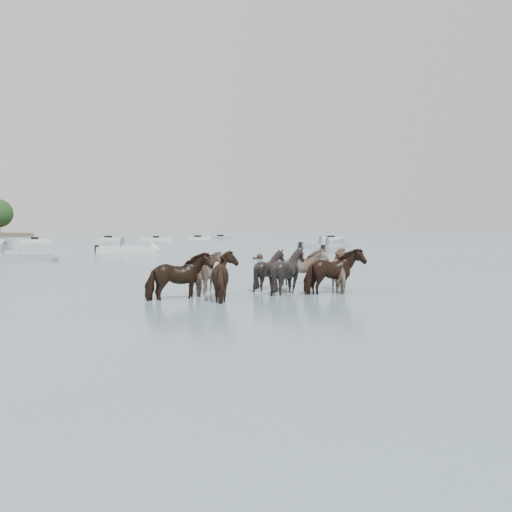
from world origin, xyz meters
TOP-DOWN VIEW (x-y plane):
  - ground at (0.00, 0.00)m, footprint 400.00×400.00m
  - pony_herd at (0.92, 1.81)m, footprint 7.12×3.59m
  - swimming_pony at (9.94, 17.85)m, footprint 0.72×0.44m
  - motorboat_b at (-3.90, 22.83)m, footprint 5.29×2.56m
  - motorboat_c at (5.70, 31.38)m, footprint 5.64×3.13m
  - motorboat_d at (21.92, 24.84)m, footprint 5.13×4.29m
  - motorboat_e at (27.09, 31.80)m, footprint 6.27×2.16m
  - distant_flotilla at (-0.54, 75.63)m, footprint 109.55×28.46m

SIDE VIEW (x-z plane):
  - ground at x=0.00m, z-range 0.00..0.00m
  - swimming_pony at x=9.94m, z-range -0.12..0.32m
  - motorboat_e at x=27.09m, z-range -0.74..1.18m
  - motorboat_c at x=5.70m, z-range -0.73..1.19m
  - motorboat_d at x=21.92m, z-range -0.73..1.19m
  - motorboat_b at x=-3.90m, z-range -0.73..1.19m
  - distant_flotilla at x=-0.54m, z-range -0.21..0.72m
  - pony_herd at x=0.92m, z-range -0.23..1.39m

